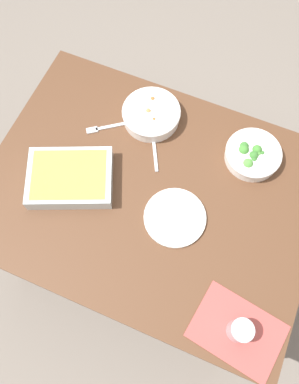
# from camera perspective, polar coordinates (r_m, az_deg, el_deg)

# --- Properties ---
(ground_plane) EXTENTS (6.00, 6.00, 0.00)m
(ground_plane) POSITION_cam_1_polar(r_m,az_deg,el_deg) (2.11, -0.00, -7.46)
(ground_plane) COLOR slate
(dining_table) EXTENTS (1.20, 0.90, 0.74)m
(dining_table) POSITION_cam_1_polar(r_m,az_deg,el_deg) (1.49, -0.00, -1.28)
(dining_table) COLOR brown
(dining_table) RESTS_ON ground_plane
(placemat) EXTENTS (0.31, 0.24, 0.00)m
(placemat) POSITION_cam_1_polar(r_m,az_deg,el_deg) (1.33, 12.75, -19.26)
(placemat) COLOR #B24C47
(placemat) RESTS_ON dining_table
(stew_bowl) EXTENTS (0.22, 0.22, 0.06)m
(stew_bowl) POSITION_cam_1_polar(r_m,az_deg,el_deg) (1.52, 0.27, 11.35)
(stew_bowl) COLOR white
(stew_bowl) RESTS_ON dining_table
(broccoli_bowl) EXTENTS (0.21, 0.21, 0.07)m
(broccoli_bowl) POSITION_cam_1_polar(r_m,az_deg,el_deg) (1.49, 14.88, 5.33)
(broccoli_bowl) COLOR white
(broccoli_bowl) RESTS_ON dining_table
(baking_dish) EXTENTS (0.36, 0.32, 0.06)m
(baking_dish) POSITION_cam_1_polar(r_m,az_deg,el_deg) (1.42, -11.57, 2.10)
(baking_dish) COLOR silver
(baking_dish) RESTS_ON dining_table
(drink_cup) EXTENTS (0.07, 0.07, 0.08)m
(drink_cup) POSITION_cam_1_polar(r_m,az_deg,el_deg) (1.30, 13.10, -19.18)
(drink_cup) COLOR #B2BCC6
(drink_cup) RESTS_ON dining_table
(side_plate) EXTENTS (0.22, 0.22, 0.01)m
(side_plate) POSITION_cam_1_polar(r_m,az_deg,el_deg) (1.37, 3.74, -3.75)
(side_plate) COLOR silver
(side_plate) RESTS_ON dining_table
(spoon_by_stew) EXTENTS (0.10, 0.16, 0.01)m
(spoon_by_stew) POSITION_cam_1_polar(r_m,az_deg,el_deg) (1.49, 0.66, 6.98)
(spoon_by_stew) COLOR silver
(spoon_by_stew) RESTS_ON dining_table
(fork_on_table) EXTENTS (0.15, 0.12, 0.01)m
(fork_on_table) POSITION_cam_1_polar(r_m,az_deg,el_deg) (1.53, -6.48, 9.38)
(fork_on_table) COLOR silver
(fork_on_table) RESTS_ON dining_table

